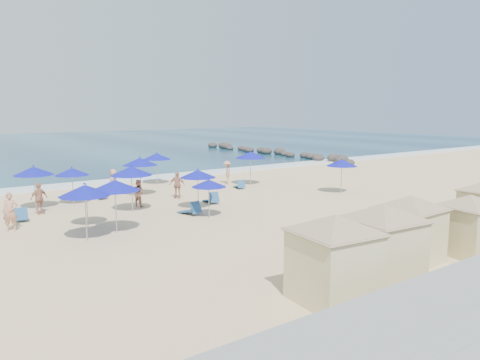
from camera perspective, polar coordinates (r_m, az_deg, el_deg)
name	(u,v)px	position (r m, az deg, el deg)	size (l,w,h in m)	color
ground	(220,222)	(23.22, -2.45, -5.14)	(160.00, 160.00, 0.00)	beige
ocean	(8,148)	(75.05, -26.42, 3.57)	(160.00, 80.00, 0.06)	navy
surf_line	(107,182)	(36.90, -15.89, -0.23)	(160.00, 2.50, 0.08)	white
rock_jetty	(271,152)	(57.15, 3.80, 3.46)	(2.56, 26.66, 0.96)	#2B2624
trash_bin	(359,226)	(21.56, 14.30, -5.45)	(0.77, 0.77, 0.77)	black
cabana_0	(334,247)	(13.78, 11.43, -8.02)	(4.50, 4.50, 2.84)	beige
cabana_1	(383,233)	(15.67, 16.99, -6.22)	(4.49, 4.49, 2.82)	beige
cabana_2	(410,220)	(18.10, 19.97, -4.61)	(4.30, 4.30, 2.70)	beige
cabana_3	(470,217)	(19.87, 26.20, -4.07)	(4.06, 4.06, 2.56)	beige
umbrella_2	(34,171)	(28.12, -23.86, 1.02)	(2.19, 2.19, 2.49)	#A5A8AD
umbrella_3	(115,185)	(21.42, -15.00, -0.62)	(2.22, 2.22, 2.53)	#A5A8AD
umbrella_4	(72,172)	(28.70, -19.81, 0.97)	(1.97, 1.97, 2.24)	#A5A8AD
umbrella_5	(131,171)	(25.70, -13.11, 1.09)	(2.28, 2.28, 2.60)	#A5A8AD
umbrella_6	(209,183)	(23.82, -3.83, -0.40)	(1.81, 1.81, 2.06)	#A5A8AD
umbrella_7	(140,162)	(30.37, -12.11, 2.22)	(2.26, 2.26, 2.57)	#A5A8AD
umbrella_8	(198,174)	(25.88, -5.16, 0.76)	(2.02, 2.02, 2.30)	#A5A8AD
umbrella_9	(157,156)	(34.83, -10.13, 2.86)	(2.12, 2.12, 2.41)	#A5A8AD
umbrella_10	(251,155)	(34.04, 1.31, 3.08)	(2.25, 2.25, 2.56)	#A5A8AD
umbrella_11	(342,163)	(31.43, 12.31, 2.06)	(2.06, 2.06, 2.34)	#A5A8AD
umbrella_12	(85,190)	(20.61, -18.42, -1.21)	(2.19, 2.19, 2.49)	#A5A8AD
umbrella_13	(86,189)	(23.20, -18.24, -1.07)	(1.82, 1.82, 2.07)	#A5A8AD
beach_chair_1	(20,216)	(25.79, -25.20, -3.99)	(0.70, 1.39, 0.74)	#225080
beach_chair_2	(100,195)	(30.28, -16.67, -1.77)	(0.70, 1.32, 0.70)	#225080
beach_chair_3	(191,210)	(24.86, -5.96, -3.63)	(0.87, 1.47, 0.76)	#225080
beach_chair_4	(212,199)	(27.70, -3.48, -2.34)	(0.81, 1.41, 0.73)	#225080
beach_chair_5	(240,185)	(32.73, -0.04, -0.66)	(0.86, 1.30, 0.66)	#225080
beachgoer_0	(10,212)	(23.78, -26.21, -3.50)	(0.65, 0.43, 1.79)	tan
beachgoer_1	(138,193)	(27.31, -12.28, -1.57)	(0.76, 0.59, 1.56)	tan
beachgoer_2	(177,185)	(29.41, -7.69, -0.58)	(1.00, 0.41, 1.70)	tan
beachgoer_3	(227,172)	(34.65, -1.59, 0.92)	(1.12, 0.64, 1.74)	tan
beachgoer_4	(114,182)	(31.49, -15.16, -0.22)	(0.82, 0.53, 1.68)	tan
beachgoer_5	(39,198)	(26.97, -23.30, -2.07)	(0.99, 0.41, 1.69)	tan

